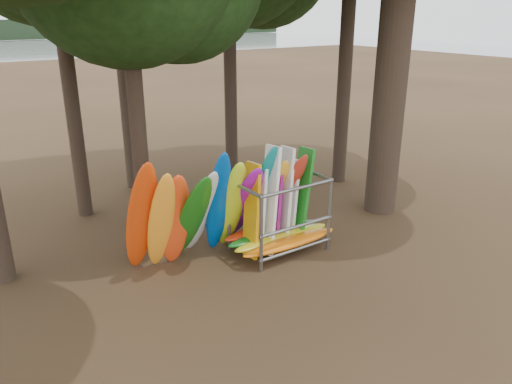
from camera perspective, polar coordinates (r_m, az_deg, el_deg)
ground at (r=12.88m, az=1.58°, el=-8.30°), size 120.00×120.00×0.00m
kayak_row at (r=12.81m, az=-4.37°, el=-1.83°), size 4.82×2.19×3.20m
storage_rack at (r=13.28m, az=2.61°, el=-2.86°), size 3.01×1.59×2.91m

